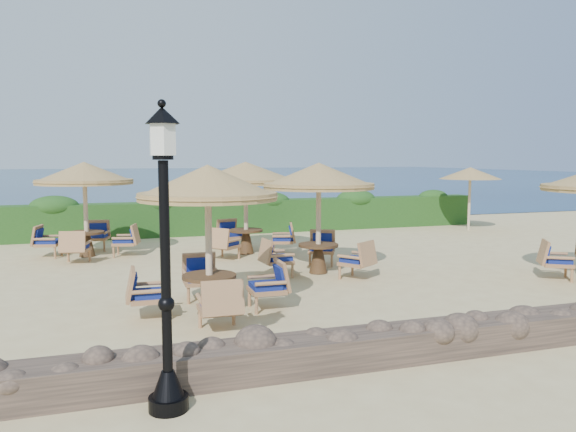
{
  "coord_description": "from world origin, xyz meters",
  "views": [
    {
      "loc": [
        -5.4,
        -12.86,
        2.78
      ],
      "look_at": [
        -1.0,
        0.55,
        1.3
      ],
      "focal_mm": 35.0,
      "sensor_mm": 36.0,
      "label": 1
    }
  ],
  "objects_px": {
    "lamp_post": "(166,272)",
    "extra_parasol": "(470,173)",
    "cafe_set_3": "(85,193)",
    "cafe_set_0": "(208,218)",
    "cafe_set_4": "(246,187)",
    "cafe_set_1": "(319,195)"
  },
  "relations": [
    {
      "from": "lamp_post",
      "to": "extra_parasol",
      "type": "height_order",
      "value": "lamp_post"
    },
    {
      "from": "lamp_post",
      "to": "cafe_set_3",
      "type": "distance_m",
      "value": 10.57
    },
    {
      "from": "cafe_set_0",
      "to": "cafe_set_4",
      "type": "xyz_separation_m",
      "value": [
        2.13,
        5.89,
        0.22
      ]
    },
    {
      "from": "lamp_post",
      "to": "cafe_set_0",
      "type": "relative_size",
      "value": 1.18
    },
    {
      "from": "cafe_set_1",
      "to": "cafe_set_3",
      "type": "xyz_separation_m",
      "value": [
        -5.35,
        4.15,
        -0.09
      ]
    },
    {
      "from": "cafe_set_0",
      "to": "cafe_set_3",
      "type": "bearing_deg",
      "value": 108.04
    },
    {
      "from": "extra_parasol",
      "to": "cafe_set_0",
      "type": "xyz_separation_m",
      "value": [
        -11.48,
        -8.34,
        -0.44
      ]
    },
    {
      "from": "extra_parasol",
      "to": "cafe_set_1",
      "type": "distance_m",
      "value": 10.09
    },
    {
      "from": "lamp_post",
      "to": "cafe_set_3",
      "type": "bearing_deg",
      "value": 96.03
    },
    {
      "from": "extra_parasol",
      "to": "cafe_set_3",
      "type": "height_order",
      "value": "cafe_set_3"
    },
    {
      "from": "extra_parasol",
      "to": "cafe_set_3",
      "type": "distance_m",
      "value": 13.8
    },
    {
      "from": "lamp_post",
      "to": "cafe_set_3",
      "type": "relative_size",
      "value": 1.15
    },
    {
      "from": "lamp_post",
      "to": "cafe_set_3",
      "type": "xyz_separation_m",
      "value": [
        -1.11,
        10.5,
        0.24
      ]
    },
    {
      "from": "extra_parasol",
      "to": "cafe_set_4",
      "type": "xyz_separation_m",
      "value": [
        -9.35,
        -2.46,
        -0.22
      ]
    },
    {
      "from": "cafe_set_0",
      "to": "cafe_set_4",
      "type": "relative_size",
      "value": 0.95
    },
    {
      "from": "extra_parasol",
      "to": "lamp_post",
      "type": "bearing_deg",
      "value": -136.4
    },
    {
      "from": "extra_parasol",
      "to": "cafe_set_3",
      "type": "relative_size",
      "value": 0.83
    },
    {
      "from": "cafe_set_0",
      "to": "cafe_set_1",
      "type": "distance_m",
      "value": 4.13
    },
    {
      "from": "lamp_post",
      "to": "cafe_set_4",
      "type": "bearing_deg",
      "value": 71.19
    },
    {
      "from": "cafe_set_1",
      "to": "cafe_set_3",
      "type": "relative_size",
      "value": 0.96
    },
    {
      "from": "cafe_set_0",
      "to": "cafe_set_3",
      "type": "relative_size",
      "value": 0.98
    },
    {
      "from": "extra_parasol",
      "to": "cafe_set_1",
      "type": "xyz_separation_m",
      "value": [
        -8.36,
        -5.64,
        -0.29
      ]
    }
  ]
}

